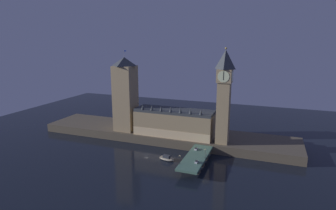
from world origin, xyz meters
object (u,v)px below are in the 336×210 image
car_northbound_lead (196,149)px  boat_upstream (167,158)px  victoria_tower (125,94)px  pedestrian_mid_walk (206,154)px  street_lamp_mid (205,152)px  car_southbound_lead (197,162)px  street_lamp_near (180,158)px  clock_tower (224,94)px

car_northbound_lead → boat_upstream: bearing=-148.0°
victoria_tower → pedestrian_mid_walk: bearing=-21.2°
car_northbound_lead → street_lamp_mid: bearing=-51.5°
victoria_tower → street_lamp_mid: size_ratio=10.30×
pedestrian_mid_walk → street_lamp_mid: size_ratio=0.24×
pedestrian_mid_walk → car_southbound_lead: bearing=-102.4°
street_lamp_mid → car_northbound_lead: bearing=128.5°
car_northbound_lead → street_lamp_near: bearing=-97.4°
car_northbound_lead → car_southbound_lead: 22.23m
car_southbound_lead → boat_upstream: 26.92m
pedestrian_mid_walk → street_lamp_near: size_ratio=0.27×
car_southbound_lead → street_lamp_mid: bearing=69.6°
victoria_tower → street_lamp_near: 86.96m
car_southbound_lead → pedestrian_mid_walk: size_ratio=2.34×
victoria_tower → street_lamp_near: size_ratio=11.59×
clock_tower → boat_upstream: (-33.50, -30.39, -43.32)m
car_southbound_lead → boat_upstream: (-24.41, 9.95, -5.46)m
car_northbound_lead → car_southbound_lead: (6.13, -21.37, 0.01)m
street_lamp_near → street_lamp_mid: bearing=48.4°
victoria_tower → car_southbound_lead: 92.67m
victoria_tower → car_northbound_lead: size_ratio=17.14×
street_lamp_near → boat_upstream: street_lamp_near is taller
victoria_tower → car_southbound_lead: size_ratio=18.10×
street_lamp_near → clock_tower: bearing=67.8°
clock_tower → pedestrian_mid_walk: clock_tower is taller
car_northbound_lead → clock_tower: bearing=51.3°
car_southbound_lead → pedestrian_mid_walk: 14.25m
car_northbound_lead → street_lamp_near: 27.16m
street_lamp_near → car_southbound_lead: bearing=29.3°
clock_tower → car_northbound_lead: bearing=-128.7°
street_lamp_mid → pedestrian_mid_walk: bearing=95.0°
car_northbound_lead → pedestrian_mid_walk: bearing=-39.0°
car_northbound_lead → car_southbound_lead: car_southbound_lead is taller
victoria_tower → clock_tower: bearing=-2.6°
car_southbound_lead → clock_tower: bearing=77.3°
clock_tower → street_lamp_mid: size_ratio=10.69×
street_lamp_near → car_northbound_lead: bearing=82.6°
car_southbound_lead → street_lamp_mid: street_lamp_mid is taller
pedestrian_mid_walk → boat_upstream: bearing=-171.8°
street_lamp_near → boat_upstream: size_ratio=0.49×
clock_tower → victoria_tower: (-84.17, 3.82, -6.25)m
pedestrian_mid_walk → street_lamp_near: bearing=-123.3°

